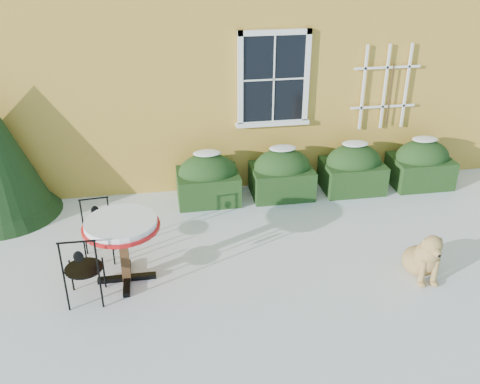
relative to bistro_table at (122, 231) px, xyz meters
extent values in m
plane|color=white|center=(1.65, -0.40, -0.77)|extent=(80.00, 80.00, 0.00)
cube|color=black|center=(2.55, 2.56, 1.20)|extent=(1.05, 0.03, 1.45)
cube|color=white|center=(2.55, 2.55, 1.97)|extent=(1.23, 0.06, 0.09)
cube|color=white|center=(2.55, 2.55, 0.43)|extent=(1.23, 0.06, 0.09)
cube|color=white|center=(1.98, 2.55, 1.20)|extent=(0.09, 0.06, 1.63)
cube|color=white|center=(3.12, 2.55, 1.20)|extent=(0.09, 0.06, 1.63)
cube|color=white|center=(2.55, 2.54, 1.20)|extent=(0.02, 0.02, 1.45)
cube|color=white|center=(2.55, 2.54, 1.20)|extent=(1.05, 0.02, 0.02)
cube|color=white|center=(2.55, 2.55, 0.43)|extent=(1.29, 0.14, 0.07)
cube|color=white|center=(4.15, 2.54, 0.98)|extent=(0.04, 0.03, 1.50)
cube|color=white|center=(4.55, 2.54, 0.98)|extent=(0.04, 0.03, 1.50)
cube|color=white|center=(4.95, 2.54, 0.98)|extent=(0.04, 0.03, 1.50)
cube|color=white|center=(4.55, 2.54, 0.63)|extent=(1.20, 0.03, 0.04)
cube|color=white|center=(4.55, 2.54, 1.33)|extent=(1.20, 0.03, 0.04)
cylinder|color=#472D19|center=(4.65, 2.52, 0.83)|extent=(0.02, 0.02, 1.10)
cube|color=black|center=(1.35, 2.15, -0.51)|extent=(1.05, 0.80, 0.52)
ellipsoid|color=black|center=(1.35, 2.15, -0.25)|extent=(1.00, 0.72, 0.67)
ellipsoid|color=white|center=(1.35, 2.15, 0.11)|extent=(0.47, 0.32, 0.06)
cube|color=black|center=(2.65, 2.15, -0.51)|extent=(1.05, 0.80, 0.52)
ellipsoid|color=black|center=(2.65, 2.15, -0.25)|extent=(1.00, 0.72, 0.67)
ellipsoid|color=white|center=(2.65, 2.15, 0.11)|extent=(0.47, 0.32, 0.06)
cube|color=black|center=(3.95, 2.15, -0.51)|extent=(1.05, 0.80, 0.52)
ellipsoid|color=black|center=(3.95, 2.15, -0.25)|extent=(1.00, 0.72, 0.67)
ellipsoid|color=white|center=(3.95, 2.15, 0.11)|extent=(0.47, 0.32, 0.06)
cube|color=black|center=(5.25, 2.15, -0.51)|extent=(1.05, 0.80, 0.52)
ellipsoid|color=black|center=(5.25, 2.15, -0.25)|extent=(1.00, 0.72, 0.67)
ellipsoid|color=white|center=(5.25, 2.15, 0.11)|extent=(0.47, 0.32, 0.06)
cube|color=black|center=(0.00, 0.00, -0.74)|extent=(0.78, 0.09, 0.07)
cube|color=black|center=(0.00, 0.00, -0.74)|extent=(0.09, 0.78, 0.07)
cube|color=#50331B|center=(0.00, 0.00, -0.36)|extent=(0.11, 0.11, 0.83)
cylinder|color=red|center=(0.00, 0.00, 0.06)|extent=(1.00, 1.00, 0.04)
cylinder|color=white|center=(0.00, 0.00, 0.12)|extent=(0.93, 0.93, 0.08)
cylinder|color=black|center=(-0.28, -0.11, -0.54)|extent=(0.02, 0.02, 0.46)
cylinder|color=black|center=(-0.69, -0.11, -0.54)|extent=(0.02, 0.02, 0.46)
cylinder|color=black|center=(-0.28, -0.53, -0.54)|extent=(0.02, 0.02, 0.46)
cylinder|color=black|center=(-0.70, -0.52, -0.54)|extent=(0.02, 0.02, 0.46)
cylinder|color=black|center=(-0.49, -0.32, -0.31)|extent=(0.47, 0.47, 0.02)
cylinder|color=black|center=(-0.28, -0.53, -0.05)|extent=(0.02, 0.02, 0.52)
cylinder|color=black|center=(-0.70, -0.52, -0.05)|extent=(0.02, 0.02, 0.52)
cylinder|color=black|center=(-0.49, -0.52, 0.21)|extent=(0.45, 0.03, 0.02)
ellipsoid|color=black|center=(-0.49, -0.52, 0.00)|extent=(0.12, 0.03, 0.16)
cylinder|color=black|center=(-0.55, 0.38, -0.56)|extent=(0.02, 0.02, 0.42)
cylinder|color=black|center=(-0.18, 0.41, -0.56)|extent=(0.02, 0.02, 0.42)
cylinder|color=black|center=(-0.59, 0.75, -0.56)|extent=(0.02, 0.02, 0.42)
cylinder|color=black|center=(-0.22, 0.78, -0.56)|extent=(0.02, 0.02, 0.42)
cylinder|color=black|center=(-0.38, 0.58, -0.36)|extent=(0.43, 0.43, 0.02)
cylinder|color=black|center=(-0.59, 0.75, -0.12)|extent=(0.02, 0.02, 0.47)
cylinder|color=black|center=(-0.22, 0.78, -0.12)|extent=(0.02, 0.02, 0.47)
cylinder|color=black|center=(-0.40, 0.76, 0.11)|extent=(0.41, 0.06, 0.02)
ellipsoid|color=black|center=(-0.40, 0.76, -0.08)|extent=(0.11, 0.04, 0.15)
ellipsoid|color=tan|center=(3.98, -0.45, -0.60)|extent=(0.51, 0.55, 0.38)
ellipsoid|color=tan|center=(3.97, -0.63, -0.43)|extent=(0.38, 0.35, 0.48)
sphere|color=tan|center=(3.96, -0.68, -0.32)|extent=(0.29, 0.29, 0.29)
cylinder|color=tan|center=(3.87, -0.74, -0.58)|extent=(0.08, 0.08, 0.38)
cylinder|color=tan|center=(4.05, -0.75, -0.58)|extent=(0.08, 0.08, 0.38)
ellipsoid|color=tan|center=(3.87, -0.78, -0.74)|extent=(0.10, 0.13, 0.06)
ellipsoid|color=tan|center=(4.04, -0.80, -0.74)|extent=(0.10, 0.13, 0.06)
cylinder|color=tan|center=(3.96, -0.69, -0.27)|extent=(0.19, 0.23, 0.21)
sphere|color=tan|center=(3.96, -0.73, -0.17)|extent=(0.25, 0.25, 0.25)
ellipsoid|color=tan|center=(3.95, -0.84, -0.20)|extent=(0.13, 0.20, 0.11)
sphere|color=black|center=(3.95, -0.93, -0.21)|extent=(0.04, 0.04, 0.04)
ellipsoid|color=tan|center=(3.86, -0.69, -0.17)|extent=(0.07, 0.09, 0.16)
ellipsoid|color=tan|center=(4.07, -0.70, -0.17)|extent=(0.07, 0.09, 0.16)
cylinder|color=tan|center=(4.15, -0.28, -0.72)|extent=(0.20, 0.30, 0.07)
camera|label=1|loc=(0.53, -6.09, 3.55)|focal=40.00mm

